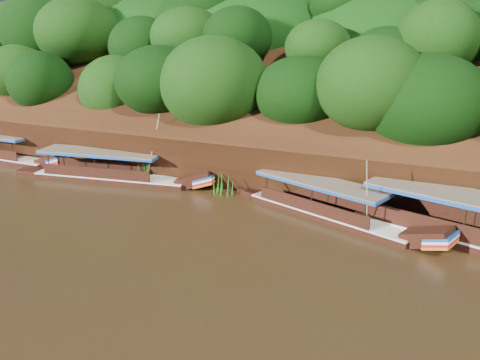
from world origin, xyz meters
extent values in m
plane|color=black|center=(0.00, 0.00, 0.00)|extent=(160.00, 160.00, 0.00)
cube|color=black|center=(0.00, 16.00, 3.50)|extent=(120.00, 16.12, 13.64)
cube|color=black|center=(0.00, 26.00, 0.00)|extent=(120.00, 24.00, 12.00)
ellipsoid|color=#0F3508|center=(-30.00, 22.00, 9.00)|extent=(20.00, 10.00, 8.00)
ellipsoid|color=#0F3508|center=(-6.00, 15.00, 3.50)|extent=(18.00, 8.00, 6.40)
ellipsoid|color=#0F3508|center=(0.00, 23.00, 9.20)|extent=(24.00, 11.00, 8.40)
cube|color=brown|center=(8.65, 7.11, 2.59)|extent=(11.11, 5.54, 0.13)
cube|color=#164393|center=(8.65, 7.11, 2.46)|extent=(11.11, 5.54, 0.19)
cube|color=black|center=(1.11, 7.65, 0.00)|extent=(10.68, 5.38, 0.80)
cube|color=silver|center=(1.11, 7.65, 0.38)|extent=(10.70, 5.44, 0.09)
cube|color=black|center=(6.75, 5.66, 0.62)|extent=(2.87, 2.22, 1.50)
cube|color=#164393|center=(7.38, 5.44, 0.89)|extent=(1.74, 1.87, 0.55)
cube|color=#B21B13|center=(7.38, 5.44, 0.59)|extent=(1.74, 1.87, 0.55)
cube|color=brown|center=(0.48, 7.88, 2.14)|extent=(8.60, 4.89, 0.11)
cube|color=#164393|center=(0.48, 7.88, 2.03)|extent=(8.60, 4.89, 0.16)
cylinder|color=tan|center=(3.44, 6.27, 2.43)|extent=(0.16, 1.50, 3.84)
cube|color=black|center=(-15.54, 8.22, 0.00)|extent=(12.09, 3.89, 0.81)
cube|color=silver|center=(-15.54, 8.22, 0.39)|extent=(12.10, 3.95, 0.09)
cube|color=black|center=(-8.92, 9.30, 0.63)|extent=(3.01, 1.93, 1.60)
cube|color=#164393|center=(-8.18, 9.42, 0.90)|extent=(1.69, 1.77, 0.60)
cube|color=#B21B13|center=(-8.18, 9.42, 0.60)|extent=(1.69, 1.77, 0.60)
cube|color=brown|center=(-16.28, 8.10, 2.18)|extent=(9.59, 3.77, 0.11)
cube|color=#164393|center=(-16.28, 8.10, 2.07)|extent=(9.59, 3.77, 0.16)
cylinder|color=tan|center=(-11.94, 8.62, 2.85)|extent=(1.20, 0.47, 4.76)
cube|color=black|center=(-28.26, 9.00, 0.00)|extent=(10.97, 2.09, 0.85)
cube|color=silver|center=(-28.26, 9.00, 0.41)|extent=(10.97, 2.15, 0.09)
cube|color=black|center=(-22.09, 8.99, 0.66)|extent=(2.61, 1.56, 1.57)
cube|color=#164393|center=(-21.40, 8.99, 0.95)|extent=(1.35, 1.62, 0.57)
cube|color=#B21B13|center=(-21.40, 8.99, 0.62)|extent=(1.35, 1.62, 0.57)
cone|color=#266619|center=(-19.82, 9.23, 0.90)|extent=(1.50, 1.50, 1.81)
cone|color=#266619|center=(-13.17, 9.25, 0.91)|extent=(1.50, 1.50, 1.83)
cone|color=#266619|center=(-6.44, 8.91, 0.78)|extent=(1.50, 1.50, 1.57)
cone|color=#266619|center=(1.75, 9.79, 0.88)|extent=(1.50, 1.50, 1.77)
cone|color=#266619|center=(7.85, 9.77, 0.92)|extent=(1.50, 1.50, 1.84)
camera|label=1|loc=(6.93, -18.34, 10.77)|focal=35.00mm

